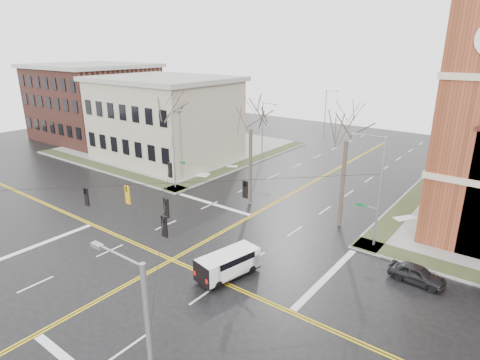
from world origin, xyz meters
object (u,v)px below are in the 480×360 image
Objects in this scene: tree_nw_far at (173,113)px; tree_ne at (347,135)px; signal_pole_ne at (378,189)px; signal_pole_nw at (174,147)px; streetlight_north_b at (326,111)px; streetlight_north_a at (263,128)px; tree_nw_near at (251,124)px; cargo_van at (230,262)px; parked_car_a at (417,274)px.

tree_ne is at bearing 0.24° from tree_nw_far.
signal_pole_ne is at bearing -29.31° from tree_ne.
streetlight_north_b is at bearing 88.95° from signal_pole_nw.
streetlight_north_a is (0.67, 16.50, -0.48)m from signal_pole_nw.
tree_nw_near is 0.99× the size of tree_ne.
cargo_van is (16.23, -10.48, -3.89)m from signal_pole_nw.
tree_nw_far is at bearing 83.36° from parked_car_a.
tree_nw_far is at bearing 175.36° from signal_pole_ne.
streetlight_north_a is 33.22m from parked_car_a.
parked_car_a is at bearing -15.20° from tree_nw_near.
tree_nw_near reaches higher than cargo_van.
streetlight_north_b is (-21.97, 36.50, -0.48)m from signal_pole_ne.
streetlight_north_a is 31.33m from cargo_van.
tree_nw_far is at bearing 136.77° from signal_pole_nw.
tree_nw_near is at bearing -176.09° from tree_ne.
parked_car_a is at bearing -10.44° from tree_nw_far.
tree_nw_far is at bearing -179.76° from tree_ne.
tree_ne reaches higher than streetlight_north_b.
tree_ne is (18.24, -14.40, 3.90)m from streetlight_north_a.
streetlight_north_b is 49.60m from cargo_van.
cargo_van is 15.56m from tree_nw_near.
signal_pole_ne is 0.80× the size of tree_nw_far.
tree_ne is at bearing 90.07° from cargo_van.
signal_pole_nw is 1.12× the size of streetlight_north_b.
tree_ne is at bearing -62.07° from streetlight_north_b.
streetlight_north_b is (0.67, 36.50, -0.48)m from signal_pole_nw.
cargo_van is at bearing -59.96° from tree_nw_near.
signal_pole_nw is 4.34m from tree_nw_far.
streetlight_north_a and streetlight_north_b have the same top height.
streetlight_north_b is at bearing 37.28° from parked_car_a.
signal_pole_nw is at bearing 159.25° from cargo_van.
streetlight_north_a is at bearing -90.00° from streetlight_north_b.
tree_nw_far reaches higher than streetlight_north_b.
tree_nw_far is 0.98× the size of tree_nw_near.
tree_ne is (21.05, 0.09, 0.21)m from tree_nw_far.
signal_pole_ne and signal_pole_nw have the same top height.
signal_pole_ne is 22.64m from signal_pole_nw.
parked_car_a is 0.33× the size of tree_nw_far.
tree_ne is (-8.11, 5.46, 7.73)m from parked_car_a.
signal_pole_nw is 19.33m from tree_ne.
signal_pole_nw is at bearing 180.00° from signal_pole_ne.
signal_pole_nw is at bearing -173.67° from tree_ne.
signal_pole_ne is 7.01m from parked_car_a.
streetlight_north_a is 23.57m from tree_ne.
tree_nw_near reaches higher than tree_nw_far.
tree_ne reaches higher than tree_nw_far.
streetlight_north_a is 0.69× the size of tree_ne.
streetlight_north_b is 47.94m from parked_car_a.
cargo_van is 0.43× the size of tree_nw_near.
parked_car_a is (27.02, -3.36, -4.31)m from signal_pole_nw.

